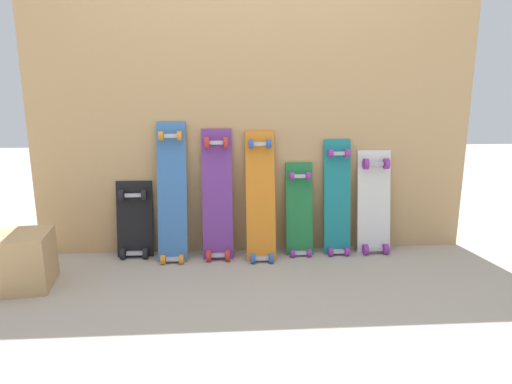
{
  "coord_description": "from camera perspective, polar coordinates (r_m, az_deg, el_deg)",
  "views": [
    {
      "loc": [
        -0.19,
        -2.81,
        1.05
      ],
      "look_at": [
        0.0,
        -0.07,
        0.43
      ],
      "focal_mm": 31.03,
      "sensor_mm": 36.0,
      "label": 1
    }
  ],
  "objects": [
    {
      "name": "skateboard_blue",
      "position": [
        2.85,
        -10.77,
        -0.71
      ],
      "size": [
        0.18,
        0.26,
        0.94
      ],
      "color": "#386BAD",
      "rests_on": "ground"
    },
    {
      "name": "skateboard_green",
      "position": [
        2.93,
        5.62,
        -2.9
      ],
      "size": [
        0.18,
        0.19,
        0.67
      ],
      "color": "#1E7238",
      "rests_on": "ground"
    },
    {
      "name": "skateboard_purple",
      "position": [
        2.84,
        -5.0,
        -0.91
      ],
      "size": [
        0.19,
        0.24,
        0.88
      ],
      "color": "#6B338C",
      "rests_on": "ground"
    },
    {
      "name": "skateboard_white",
      "position": [
        3.05,
        14.98,
        -1.8
      ],
      "size": [
        0.22,
        0.19,
        0.74
      ],
      "color": "silver",
      "rests_on": "ground"
    },
    {
      "name": "skateboard_black",
      "position": [
        2.98,
        -15.39,
        -3.99
      ],
      "size": [
        0.23,
        0.16,
        0.55
      ],
      "color": "black",
      "rests_on": "ground"
    },
    {
      "name": "skateboard_teal",
      "position": [
        2.96,
        10.45,
        -1.34
      ],
      "size": [
        0.18,
        0.19,
        0.82
      ],
      "color": "#197A7F",
      "rests_on": "ground"
    },
    {
      "name": "plywood_wall_panel",
      "position": [
        2.9,
        -0.19,
        8.41
      ],
      "size": [
        2.85,
        0.04,
        1.66
      ],
      "primitive_type": "cube",
      "color": "tan",
      "rests_on": "ground"
    },
    {
      "name": "skateboard_orange",
      "position": [
        2.83,
        0.6,
        -1.18
      ],
      "size": [
        0.19,
        0.28,
        0.88
      ],
      "color": "orange",
      "rests_on": "ground"
    },
    {
      "name": "ground_plane",
      "position": [
        3.01,
        -0.09,
        -7.7
      ],
      "size": [
        12.0,
        12.0,
        0.0
      ],
      "primitive_type": "plane",
      "color": "#A89E8E"
    },
    {
      "name": "wooden_crate",
      "position": [
        2.76,
        -28.0,
        -7.81
      ],
      "size": [
        0.35,
        0.35,
        0.31
      ],
      "primitive_type": "cube",
      "rotation": [
        0.0,
        0.0,
        0.14
      ],
      "color": "tan",
      "rests_on": "ground"
    }
  ]
}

